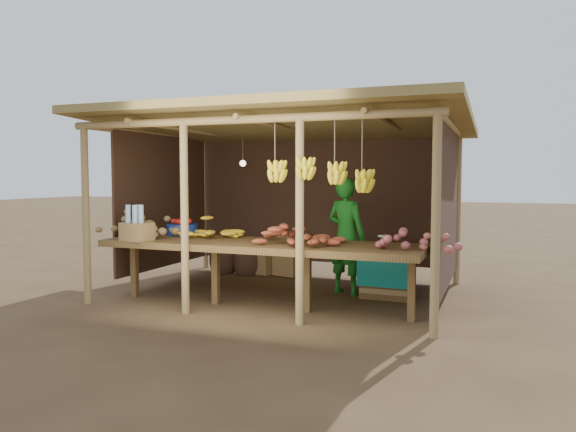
% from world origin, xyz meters
% --- Properties ---
extents(ground, '(60.00, 60.00, 0.00)m').
position_xyz_m(ground, '(0.00, 0.00, 0.00)').
color(ground, brown).
rests_on(ground, ground).
extents(stall_structure, '(4.70, 3.50, 2.43)m').
position_xyz_m(stall_structure, '(0.07, 0.06, 1.92)').
color(stall_structure, '#A28754').
rests_on(stall_structure, ground).
extents(counter, '(3.90, 1.05, 0.80)m').
position_xyz_m(counter, '(0.00, -0.95, 0.74)').
color(counter, brown).
rests_on(counter, ground).
extents(potato_heap, '(1.20, 0.88, 0.37)m').
position_xyz_m(potato_heap, '(-1.75, -0.88, 0.99)').
color(potato_heap, olive).
rests_on(potato_heap, counter).
extents(sweet_potato_heap, '(1.00, 0.65, 0.36)m').
position_xyz_m(sweet_potato_heap, '(0.49, -1.00, 0.98)').
color(sweet_potato_heap, '#A14629').
rests_on(sweet_potato_heap, counter).
extents(onion_heap, '(0.99, 0.71, 0.36)m').
position_xyz_m(onion_heap, '(1.90, -1.03, 0.98)').
color(onion_heap, '#B95B5A').
rests_on(onion_heap, counter).
extents(banana_pile, '(0.69, 0.46, 0.35)m').
position_xyz_m(banana_pile, '(-0.80, -0.73, 0.97)').
color(banana_pile, yellow).
rests_on(banana_pile, counter).
extents(tomato_basin, '(0.42, 0.42, 0.22)m').
position_xyz_m(tomato_basin, '(-1.32, -0.55, 0.89)').
color(tomato_basin, navy).
rests_on(tomato_basin, counter).
extents(bottle_box, '(0.40, 0.35, 0.44)m').
position_xyz_m(bottle_box, '(-1.47, -1.34, 0.97)').
color(bottle_box, olive).
rests_on(bottle_box, counter).
extents(vendor, '(0.67, 0.56, 1.58)m').
position_xyz_m(vendor, '(0.75, 0.22, 0.79)').
color(vendor, '#186C1B').
rests_on(vendor, ground).
extents(tarp_crate, '(0.73, 0.63, 0.83)m').
position_xyz_m(tarp_crate, '(1.32, 0.22, 0.34)').
color(tarp_crate, brown).
rests_on(tarp_crate, ground).
extents(carton_stack, '(0.99, 0.46, 0.68)m').
position_xyz_m(carton_stack, '(-0.59, 1.20, 0.30)').
color(carton_stack, olive).
rests_on(carton_stack, ground).
extents(burlap_sacks, '(0.91, 0.47, 0.64)m').
position_xyz_m(burlap_sacks, '(-1.34, 1.10, 0.28)').
color(burlap_sacks, '#4B3123').
rests_on(burlap_sacks, ground).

